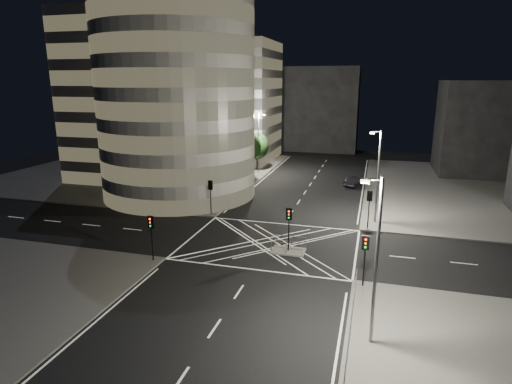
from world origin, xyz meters
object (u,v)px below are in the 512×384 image
(traffic_signal_nl, at_px, (151,230))
(traffic_signal_island, at_px, (289,221))
(street_lamp_right_near, at_px, (376,257))
(traffic_signal_nr, at_px, (365,252))
(sedan, at_px, (352,181))
(central_island, at_px, (288,251))
(street_lamp_left_near, at_px, (221,160))
(street_lamp_right_far, at_px, (378,174))
(traffic_signal_fl, at_px, (211,191))
(traffic_signal_fr, at_px, (369,202))
(street_lamp_left_far, at_px, (259,141))

(traffic_signal_nl, distance_m, traffic_signal_island, 12.03)
(traffic_signal_island, distance_m, street_lamp_right_near, 14.78)
(traffic_signal_nr, distance_m, sedan, 32.79)
(central_island, height_order, traffic_signal_nr, traffic_signal_nr)
(street_lamp_left_near, bearing_deg, sedan, 41.65)
(street_lamp_right_far, bearing_deg, traffic_signal_fl, -173.12)
(traffic_signal_nl, bearing_deg, street_lamp_left_near, 91.94)
(traffic_signal_nl, height_order, street_lamp_right_far, street_lamp_right_far)
(central_island, height_order, traffic_signal_nl, traffic_signal_nl)
(traffic_signal_nl, xyz_separation_m, street_lamp_right_near, (18.24, -7.20, 2.63))
(traffic_signal_island, bearing_deg, traffic_signal_nr, -37.93)
(central_island, relative_size, traffic_signal_nr, 0.75)
(traffic_signal_fr, bearing_deg, sedan, 98.13)
(traffic_signal_island, distance_m, street_lamp_left_near, 17.89)
(sedan, bearing_deg, traffic_signal_nr, 105.88)
(traffic_signal_nl, bearing_deg, traffic_signal_fl, 90.00)
(traffic_signal_fl, relative_size, traffic_signal_fr, 1.00)
(traffic_signal_fl, relative_size, traffic_signal_island, 1.00)
(street_lamp_left_near, height_order, street_lamp_right_far, same)
(traffic_signal_nl, height_order, street_lamp_left_near, street_lamp_left_near)
(street_lamp_right_far, xyz_separation_m, sedan, (-3.35, 16.80, -4.83))
(traffic_signal_fl, height_order, traffic_signal_island, same)
(central_island, relative_size, traffic_signal_fr, 0.75)
(central_island, height_order, traffic_signal_fl, traffic_signal_fl)
(traffic_signal_nl, distance_m, street_lamp_right_far, 24.27)
(traffic_signal_nr, relative_size, traffic_signal_island, 1.00)
(central_island, relative_size, traffic_signal_fl, 0.75)
(central_island, relative_size, sedan, 0.69)
(traffic_signal_fl, bearing_deg, traffic_signal_nr, -37.69)
(sedan, bearing_deg, street_lamp_left_far, -4.00)
(street_lamp_left_near, bearing_deg, traffic_signal_fr, -15.92)
(street_lamp_left_far, relative_size, sedan, 2.30)
(traffic_signal_fr, bearing_deg, traffic_signal_nr, -90.00)
(central_island, relative_size, traffic_signal_nl, 0.75)
(traffic_signal_fl, relative_size, street_lamp_left_far, 0.40)
(street_lamp_left_near, distance_m, street_lamp_right_near, 32.13)
(traffic_signal_island, relative_size, street_lamp_right_near, 0.40)
(traffic_signal_fl, xyz_separation_m, traffic_signal_fr, (17.60, 0.00, 0.00))
(traffic_signal_nr, distance_m, street_lamp_right_far, 16.03)
(sedan, bearing_deg, street_lamp_right_far, 112.40)
(traffic_signal_nr, bearing_deg, traffic_signal_fr, 90.00)
(traffic_signal_island, bearing_deg, street_lamp_right_far, 54.70)
(traffic_signal_fl, distance_m, traffic_signal_fr, 17.60)
(traffic_signal_island, bearing_deg, street_lamp_left_far, 109.95)
(traffic_signal_nl, bearing_deg, traffic_signal_nr, 0.00)
(traffic_signal_fr, xyz_separation_m, traffic_signal_island, (-6.80, -8.30, 0.00))
(street_lamp_left_far, height_order, street_lamp_right_far, same)
(traffic_signal_fl, bearing_deg, street_lamp_right_far, 6.88)
(street_lamp_left_far, distance_m, sedan, 16.79)
(traffic_signal_nl, xyz_separation_m, street_lamp_left_far, (-0.64, 36.80, 2.63))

